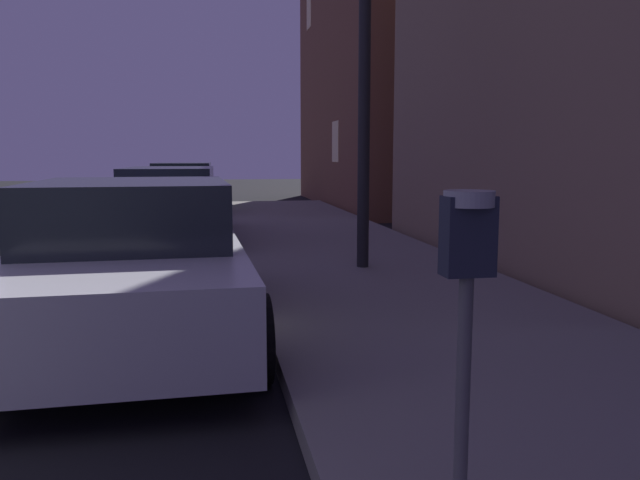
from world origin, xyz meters
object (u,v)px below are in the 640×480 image
at_px(parking_meter, 466,280).
at_px(car_green, 183,189).
at_px(car_silver, 134,262).
at_px(car_blue, 170,207).

bearing_deg(parking_meter, car_green, 95.83).
bearing_deg(car_silver, car_green, 90.00).
relative_size(parking_meter, car_green, 0.31).
height_order(car_silver, car_green, same).
bearing_deg(car_blue, parking_meter, -80.36).
distance_m(parking_meter, car_silver, 3.92).
bearing_deg(car_green, car_silver, -90.00).
relative_size(car_silver, car_blue, 0.93).
relative_size(car_silver, car_green, 0.98).
xyz_separation_m(parking_meter, car_green, (-1.61, 15.78, -0.49)).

